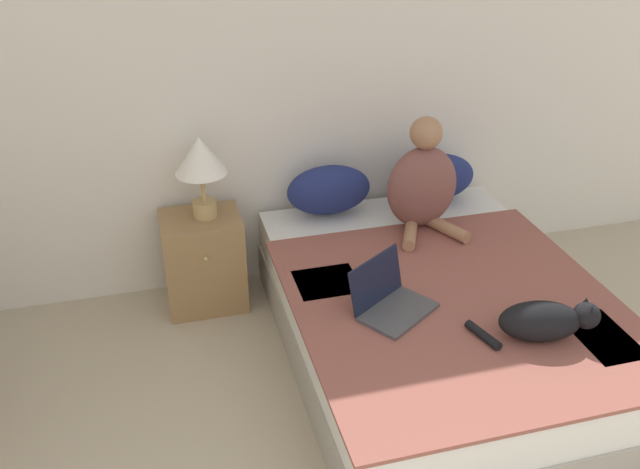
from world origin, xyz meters
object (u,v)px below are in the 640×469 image
(cat_tabby, at_px, (545,321))
(laptop_open, at_px, (390,300))
(table_lamp, at_px, (200,160))
(pillow_near, at_px, (329,190))
(person_sitting, at_px, (423,184))
(pillow_far, at_px, (435,178))
(nightstand, at_px, (204,261))
(bed, at_px, (436,322))

(cat_tabby, relative_size, laptop_open, 1.19)
(laptop_open, distance_m, table_lamp, 1.31)
(pillow_near, bearing_deg, person_sitting, -32.70)
(pillow_near, bearing_deg, cat_tabby, -67.42)
(pillow_far, distance_m, cat_tabby, 1.42)
(cat_tabby, bearing_deg, person_sitting, 109.99)
(pillow_near, distance_m, table_lamp, 0.79)
(nightstand, distance_m, table_lamp, 0.63)
(bed, xyz_separation_m, pillow_far, (0.34, 0.88, 0.40))
(laptop_open, xyz_separation_m, table_lamp, (-0.74, 1.01, 0.38))
(pillow_far, bearing_deg, person_sitting, -125.51)
(pillow_near, xyz_separation_m, laptop_open, (0.01, -1.04, -0.10))
(cat_tabby, distance_m, laptop_open, 0.69)
(pillow_far, bearing_deg, cat_tabby, -93.51)
(laptop_open, distance_m, nightstand, 1.30)
(pillow_far, height_order, nightstand, pillow_far)
(bed, bearing_deg, cat_tabby, -65.00)
(bed, height_order, table_lamp, table_lamp)
(laptop_open, xyz_separation_m, nightstand, (-0.78, 1.01, -0.26))
(cat_tabby, bearing_deg, nightstand, 148.05)
(person_sitting, xyz_separation_m, laptop_open, (-0.45, -0.74, -0.21))
(pillow_near, bearing_deg, pillow_far, 0.00)
(bed, height_order, nightstand, nightstand)
(person_sitting, distance_m, table_lamp, 1.24)
(pillow_near, height_order, cat_tabby, pillow_near)
(pillow_near, xyz_separation_m, cat_tabby, (0.59, -1.42, -0.05))
(bed, bearing_deg, pillow_near, 111.06)
(table_lamp, bearing_deg, pillow_far, 1.07)
(person_sitting, bearing_deg, pillow_far, 54.49)
(cat_tabby, bearing_deg, pillow_far, 100.08)
(pillow_near, distance_m, laptop_open, 1.04)
(pillow_far, bearing_deg, bed, -111.06)
(person_sitting, xyz_separation_m, table_lamp, (-1.20, 0.27, 0.16))
(cat_tabby, height_order, nightstand, cat_tabby)
(bed, distance_m, laptop_open, 0.47)
(bed, relative_size, pillow_near, 4.08)
(pillow_near, xyz_separation_m, nightstand, (-0.77, -0.03, -0.35))
(laptop_open, relative_size, table_lamp, 0.95)
(person_sitting, relative_size, cat_tabby, 1.22)
(pillow_near, relative_size, person_sitting, 0.77)
(bed, height_order, person_sitting, person_sitting)
(pillow_far, height_order, table_lamp, table_lamp)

